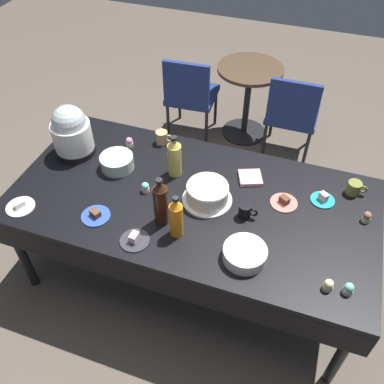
# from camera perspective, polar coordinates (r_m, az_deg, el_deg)

# --- Properties ---
(ground) EXTENTS (9.00, 9.00, 0.00)m
(ground) POSITION_cam_1_polar(r_m,az_deg,el_deg) (3.08, 0.00, -10.61)
(ground) COLOR brown
(potluck_table) EXTENTS (2.20, 1.10, 0.75)m
(potluck_table) POSITION_cam_1_polar(r_m,az_deg,el_deg) (2.54, 0.00, -1.79)
(potluck_table) COLOR black
(potluck_table) RESTS_ON ground
(frosted_layer_cake) EXTENTS (0.30, 0.30, 0.12)m
(frosted_layer_cake) POSITION_cam_1_polar(r_m,az_deg,el_deg) (2.44, 2.13, -0.21)
(frosted_layer_cake) COLOR silver
(frosted_layer_cake) RESTS_ON potluck_table
(slow_cooker) EXTENTS (0.27, 0.27, 0.36)m
(slow_cooker) POSITION_cam_1_polar(r_m,az_deg,el_deg) (2.83, -16.30, 7.97)
(slow_cooker) COLOR black
(slow_cooker) RESTS_ON potluck_table
(glass_salad_bowl) EXTENTS (0.22, 0.22, 0.09)m
(glass_salad_bowl) POSITION_cam_1_polar(r_m,az_deg,el_deg) (2.71, -10.31, 4.09)
(glass_salad_bowl) COLOR #B2C6BC
(glass_salad_bowl) RESTS_ON potluck_table
(ceramic_snack_bowl) EXTENTS (0.23, 0.23, 0.07)m
(ceramic_snack_bowl) POSITION_cam_1_polar(r_m,az_deg,el_deg) (2.20, 7.29, -8.46)
(ceramic_snack_bowl) COLOR silver
(ceramic_snack_bowl) RESTS_ON potluck_table
(dessert_plate_coral) EXTENTS (0.16, 0.16, 0.05)m
(dessert_plate_coral) POSITION_cam_1_polar(r_m,az_deg,el_deg) (2.52, 12.57, -1.34)
(dessert_plate_coral) COLOR #E07266
(dessert_plate_coral) RESTS_ON potluck_table
(dessert_plate_charcoal) EXTENTS (0.17, 0.17, 0.06)m
(dessert_plate_charcoal) POSITION_cam_1_polar(r_m,az_deg,el_deg) (2.29, -7.93, -6.49)
(dessert_plate_charcoal) COLOR #2D2D33
(dessert_plate_charcoal) RESTS_ON potluck_table
(dessert_plate_cobalt) EXTENTS (0.17, 0.17, 0.05)m
(dessert_plate_cobalt) POSITION_cam_1_polar(r_m,az_deg,el_deg) (2.45, -13.15, -3.12)
(dessert_plate_cobalt) COLOR #2D4CB2
(dessert_plate_cobalt) RESTS_ON potluck_table
(dessert_plate_teal) EXTENTS (0.15, 0.15, 0.06)m
(dessert_plate_teal) POSITION_cam_1_polar(r_m,az_deg,el_deg) (2.59, 17.60, -0.90)
(dessert_plate_teal) COLOR teal
(dessert_plate_teal) RESTS_ON potluck_table
(dessert_plate_white) EXTENTS (0.17, 0.17, 0.05)m
(dessert_plate_white) POSITION_cam_1_polar(r_m,az_deg,el_deg) (2.64, -22.62, -1.80)
(dessert_plate_white) COLOR white
(dessert_plate_white) RESTS_ON potluck_table
(cupcake_cocoa) EXTENTS (0.05, 0.05, 0.07)m
(cupcake_cocoa) POSITION_cam_1_polar(r_m,az_deg,el_deg) (2.55, 22.97, -3.19)
(cupcake_cocoa) COLOR beige
(cupcake_cocoa) RESTS_ON potluck_table
(cupcake_lemon) EXTENTS (0.05, 0.05, 0.07)m
(cupcake_lemon) POSITION_cam_1_polar(r_m,az_deg,el_deg) (2.53, -6.46, 0.63)
(cupcake_lemon) COLOR beige
(cupcake_lemon) RESTS_ON potluck_table
(cupcake_vanilla) EXTENTS (0.05, 0.05, 0.07)m
(cupcake_vanilla) POSITION_cam_1_polar(r_m,az_deg,el_deg) (2.18, 18.31, -12.10)
(cupcake_vanilla) COLOR beige
(cupcake_vanilla) RESTS_ON potluck_table
(cupcake_berry) EXTENTS (0.05, 0.05, 0.07)m
(cupcake_berry) POSITION_cam_1_polar(r_m,az_deg,el_deg) (2.88, -8.65, 6.82)
(cupcake_berry) COLOR beige
(cupcake_berry) RESTS_ON potluck_table
(cupcake_mint) EXTENTS (0.05, 0.05, 0.07)m
(cupcake_mint) POSITION_cam_1_polar(r_m,az_deg,el_deg) (2.20, 20.79, -12.37)
(cupcake_mint) COLOR beige
(cupcake_mint) RESTS_ON potluck_table
(soda_bottle_orange_juice) EXTENTS (0.07, 0.07, 0.28)m
(soda_bottle_orange_juice) POSITION_cam_1_polar(r_m,az_deg,el_deg) (2.21, -2.19, -3.53)
(soda_bottle_orange_juice) COLOR orange
(soda_bottle_orange_juice) RESTS_ON potluck_table
(soda_bottle_cola) EXTENTS (0.08, 0.08, 0.33)m
(soda_bottle_cola) POSITION_cam_1_polar(r_m,az_deg,el_deg) (2.26, -4.35, -1.48)
(soda_bottle_cola) COLOR #33190F
(soda_bottle_cola) RESTS_ON potluck_table
(soda_bottle_ginger_ale) EXTENTS (0.09, 0.09, 0.29)m
(soda_bottle_ginger_ale) POSITION_cam_1_polar(r_m,az_deg,el_deg) (2.57, -2.43, 4.84)
(soda_bottle_ginger_ale) COLOR gold
(soda_bottle_ginger_ale) RESTS_ON potluck_table
(coffee_mug_olive) EXTENTS (0.12, 0.08, 0.08)m
(coffee_mug_olive) POSITION_cam_1_polar(r_m,az_deg,el_deg) (2.68, 21.48, 0.53)
(coffee_mug_olive) COLOR olive
(coffee_mug_olive) RESTS_ON potluck_table
(coffee_mug_tan) EXTENTS (0.12, 0.08, 0.09)m
(coffee_mug_tan) POSITION_cam_1_polar(r_m,az_deg,el_deg) (2.88, -4.14, 7.53)
(coffee_mug_tan) COLOR tan
(coffee_mug_tan) RESTS_ON potluck_table
(coffee_mug_black) EXTENTS (0.11, 0.07, 0.09)m
(coffee_mug_black) POSITION_cam_1_polar(r_m,az_deg,el_deg) (2.38, 7.37, -2.60)
(coffee_mug_black) COLOR black
(coffee_mug_black) RESTS_ON potluck_table
(paper_napkin_stack) EXTENTS (0.18, 0.18, 0.02)m
(paper_napkin_stack) POSITION_cam_1_polar(r_m,az_deg,el_deg) (2.63, 8.04, 1.97)
(paper_napkin_stack) COLOR pink
(paper_napkin_stack) RESTS_ON potluck_table
(maroon_chair_left) EXTENTS (0.47, 0.47, 0.85)m
(maroon_chair_left) POSITION_cam_1_polar(r_m,az_deg,el_deg) (3.93, -0.25, 13.52)
(maroon_chair_left) COLOR navy
(maroon_chair_left) RESTS_ON ground
(maroon_chair_right) EXTENTS (0.44, 0.44, 0.85)m
(maroon_chair_right) POSITION_cam_1_polar(r_m,az_deg,el_deg) (3.77, 13.69, 10.69)
(maroon_chair_right) COLOR navy
(maroon_chair_right) RESTS_ON ground
(round_cafe_table) EXTENTS (0.60, 0.60, 0.72)m
(round_cafe_table) POSITION_cam_1_polar(r_m,az_deg,el_deg) (4.00, 7.77, 13.86)
(round_cafe_table) COLOR #473323
(round_cafe_table) RESTS_ON ground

